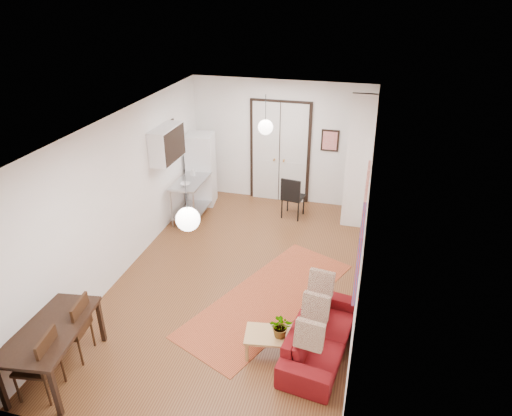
% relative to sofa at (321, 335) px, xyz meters
% --- Properties ---
extents(floor, '(7.00, 7.00, 0.00)m').
position_rel_sofa_xyz_m(floor, '(-1.67, 1.41, -0.28)').
color(floor, brown).
rests_on(floor, ground).
extents(ceiling, '(4.20, 7.00, 0.02)m').
position_rel_sofa_xyz_m(ceiling, '(-1.67, 1.41, 2.62)').
color(ceiling, white).
rests_on(ceiling, wall_back).
extents(wall_back, '(4.20, 0.02, 2.90)m').
position_rel_sofa_xyz_m(wall_back, '(-1.67, 4.91, 1.17)').
color(wall_back, white).
rests_on(wall_back, floor).
extents(wall_front, '(4.20, 0.02, 2.90)m').
position_rel_sofa_xyz_m(wall_front, '(-1.67, -2.09, 1.17)').
color(wall_front, white).
rests_on(wall_front, floor).
extents(wall_left, '(0.02, 7.00, 2.90)m').
position_rel_sofa_xyz_m(wall_left, '(-3.77, 1.41, 1.17)').
color(wall_left, white).
rests_on(wall_left, floor).
extents(wall_right, '(0.02, 7.00, 2.90)m').
position_rel_sofa_xyz_m(wall_right, '(0.43, 1.41, 1.17)').
color(wall_right, white).
rests_on(wall_right, floor).
extents(double_doors, '(1.44, 0.06, 2.50)m').
position_rel_sofa_xyz_m(double_doors, '(-1.67, 4.86, 0.92)').
color(double_doors, silver).
rests_on(double_doors, wall_back).
extents(stub_partition, '(0.50, 0.10, 2.90)m').
position_rel_sofa_xyz_m(stub_partition, '(0.18, 3.96, 1.17)').
color(stub_partition, white).
rests_on(stub_partition, floor).
extents(wall_cabinet, '(0.35, 1.00, 0.70)m').
position_rel_sofa_xyz_m(wall_cabinet, '(-3.59, 2.91, 1.62)').
color(wall_cabinet, white).
rests_on(wall_cabinet, wall_left).
extents(painting_popart, '(0.05, 1.00, 1.00)m').
position_rel_sofa_xyz_m(painting_popart, '(0.40, 0.16, 1.37)').
color(painting_popart, red).
rests_on(painting_popart, wall_right).
extents(painting_abstract, '(0.05, 0.50, 0.60)m').
position_rel_sofa_xyz_m(painting_abstract, '(0.40, 2.21, 1.52)').
color(painting_abstract, '#F3EACB').
rests_on(painting_abstract, wall_right).
extents(poster_back, '(0.40, 0.03, 0.50)m').
position_rel_sofa_xyz_m(poster_back, '(-0.52, 4.88, 1.32)').
color(poster_back, red).
rests_on(poster_back, wall_back).
extents(print_left, '(0.03, 0.44, 0.54)m').
position_rel_sofa_xyz_m(print_left, '(-3.74, 3.41, 1.67)').
color(print_left, '#A07342').
rests_on(print_left, wall_left).
extents(pendant_back, '(0.30, 0.30, 0.80)m').
position_rel_sofa_xyz_m(pendant_back, '(-1.67, 3.41, 1.98)').
color(pendant_back, white).
rests_on(pendant_back, ceiling).
extents(pendant_front, '(0.30, 0.30, 0.80)m').
position_rel_sofa_xyz_m(pendant_front, '(-1.67, -0.59, 1.98)').
color(pendant_front, white).
rests_on(pendant_front, ceiling).
extents(kilim_rug, '(2.60, 3.71, 0.01)m').
position_rel_sofa_xyz_m(kilim_rug, '(-0.99, 0.98, -0.27)').
color(kilim_rug, '#B2512C').
rests_on(kilim_rug, floor).
extents(sofa, '(1.97, 0.99, 0.55)m').
position_rel_sofa_xyz_m(sofa, '(0.00, 0.00, 0.00)').
color(sofa, maroon).
rests_on(sofa, floor).
extents(coffee_table, '(0.87, 0.57, 0.36)m').
position_rel_sofa_xyz_m(coffee_table, '(-0.64, -0.26, 0.04)').
color(coffee_table, tan).
rests_on(coffee_table, floor).
extents(potted_plant, '(0.32, 0.36, 0.35)m').
position_rel_sofa_xyz_m(potted_plant, '(-0.54, -0.26, 0.26)').
color(potted_plant, '#3B6B30').
rests_on(potted_plant, coffee_table).
extents(kitchen_counter, '(0.61, 1.20, 0.91)m').
position_rel_sofa_xyz_m(kitchen_counter, '(-3.36, 3.45, 0.31)').
color(kitchen_counter, '#B4B6B9').
rests_on(kitchen_counter, floor).
extents(bowl, '(0.22, 0.22, 0.05)m').
position_rel_sofa_xyz_m(bowl, '(-3.36, 3.15, 0.66)').
color(bowl, silver).
rests_on(bowl, kitchen_counter).
extents(soap_bottle, '(0.09, 0.09, 0.19)m').
position_rel_sofa_xyz_m(soap_bottle, '(-3.41, 3.70, 0.73)').
color(soap_bottle, teal).
rests_on(soap_bottle, kitchen_counter).
extents(fridge, '(0.68, 0.68, 1.72)m').
position_rel_sofa_xyz_m(fridge, '(-3.42, 4.23, 0.58)').
color(fridge, silver).
rests_on(fridge, floor).
extents(dining_table, '(1.01, 1.52, 0.79)m').
position_rel_sofa_xyz_m(dining_table, '(-3.42, -1.34, 0.42)').
color(dining_table, black).
rests_on(dining_table, floor).
extents(dining_chair_near, '(0.53, 0.69, 0.98)m').
position_rel_sofa_xyz_m(dining_chair_near, '(-3.42, -0.89, 0.29)').
color(dining_chair_near, '#341E10').
rests_on(dining_chair_near, floor).
extents(dining_chair_far, '(0.53, 0.69, 0.98)m').
position_rel_sofa_xyz_m(dining_chair_far, '(-3.42, -1.59, 0.29)').
color(dining_chair_far, '#341E10').
rests_on(dining_chair_far, floor).
extents(black_side_chair, '(0.51, 0.51, 0.98)m').
position_rel_sofa_xyz_m(black_side_chair, '(-1.17, 4.16, 0.30)').
color(black_side_chair, black).
rests_on(black_side_chair, floor).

